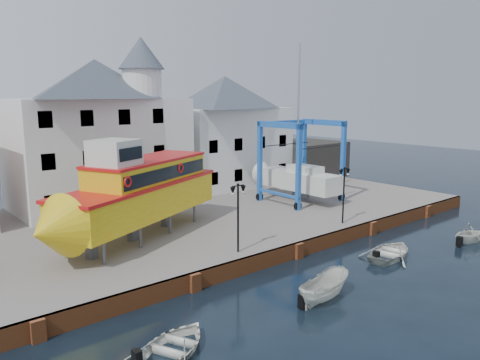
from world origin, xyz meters
TOP-DOWN VIEW (x-y plane):
  - ground at (0.00, 0.00)m, footprint 140.00×140.00m
  - hardstanding at (0.00, 11.00)m, footprint 44.00×22.00m
  - quay_wall at (-0.00, 0.10)m, footprint 44.00×0.47m
  - building_white_main at (-4.87, 18.39)m, footprint 14.00×8.30m
  - building_white_right at (9.00, 19.00)m, footprint 12.00×8.00m
  - shed_dark at (19.00, 17.00)m, footprint 8.00×7.00m
  - lamp_post_left at (-4.00, 1.20)m, footprint 1.12×0.32m
  - lamp_post_right at (6.00, 1.20)m, footprint 1.12×0.32m
  - tour_boat at (-7.78, 7.30)m, footprint 15.41×9.75m
  - travel_lift at (9.19, 9.18)m, footprint 6.39×9.04m
  - motorboat_a at (-3.57, -5.11)m, footprint 3.96×1.94m
  - motorboat_b at (4.76, -3.65)m, footprint 4.87×3.86m
  - motorboat_c at (11.75, -5.55)m, footprint 3.49×3.22m
  - motorboat_d at (-12.13, -4.51)m, footprint 4.97×4.40m

SIDE VIEW (x-z plane):
  - ground at x=0.00m, z-range 0.00..0.00m
  - motorboat_a at x=-3.57m, z-range -0.73..0.73m
  - motorboat_b at x=4.76m, z-range -0.45..0.45m
  - motorboat_c at x=11.75m, z-range -0.77..0.77m
  - motorboat_d at x=-12.13m, z-range -0.43..0.43m
  - hardstanding at x=0.00m, z-range 0.00..1.00m
  - quay_wall at x=0.00m, z-range 0.00..1.00m
  - shed_dark at x=19.00m, z-range 1.00..5.00m
  - travel_lift at x=9.19m, z-range -3.55..10.10m
  - tour_boat at x=-7.78m, z-range 0.81..7.47m
  - lamp_post_left at x=-4.00m, z-range 2.07..6.27m
  - lamp_post_right at x=6.00m, z-range 2.07..6.27m
  - building_white_right at x=9.00m, z-range 1.00..12.20m
  - building_white_main at x=-4.87m, z-range 0.34..14.34m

